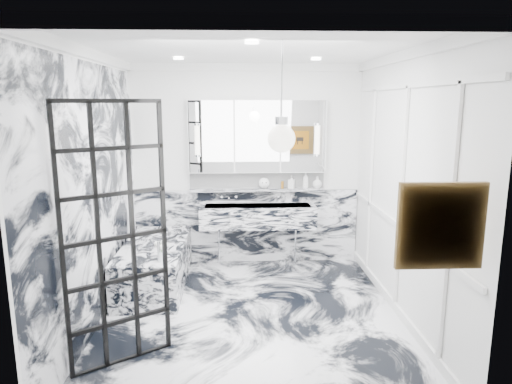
{
  "coord_description": "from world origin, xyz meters",
  "views": [
    {
      "loc": [
        -0.13,
        -4.59,
        2.29
      ],
      "look_at": [
        0.08,
        0.5,
        1.28
      ],
      "focal_mm": 32.0,
      "sensor_mm": 36.0,
      "label": 1
    }
  ],
  "objects_px": {
    "trough_sink": "(258,216)",
    "mirror_cabinet": "(257,136)",
    "bathtub": "(155,265)",
    "crittall_door": "(116,238)"
  },
  "relations": [
    {
      "from": "trough_sink",
      "to": "mirror_cabinet",
      "type": "bearing_deg",
      "value": 90.0
    },
    {
      "from": "mirror_cabinet",
      "to": "bathtub",
      "type": "height_order",
      "value": "mirror_cabinet"
    },
    {
      "from": "crittall_door",
      "to": "bathtub",
      "type": "bearing_deg",
      "value": 57.3
    },
    {
      "from": "trough_sink",
      "to": "bathtub",
      "type": "relative_size",
      "value": 0.97
    },
    {
      "from": "bathtub",
      "to": "trough_sink",
      "type": "bearing_deg",
      "value": 26.48
    },
    {
      "from": "trough_sink",
      "to": "mirror_cabinet",
      "type": "relative_size",
      "value": 0.84
    },
    {
      "from": "crittall_door",
      "to": "bathtub",
      "type": "xyz_separation_m",
      "value": [
        -0.0,
        1.71,
        -0.87
      ]
    },
    {
      "from": "bathtub",
      "to": "crittall_door",
      "type": "bearing_deg",
      "value": -89.85
    },
    {
      "from": "crittall_door",
      "to": "mirror_cabinet",
      "type": "relative_size",
      "value": 1.21
    },
    {
      "from": "crittall_door",
      "to": "mirror_cabinet",
      "type": "distance_m",
      "value": 2.94
    }
  ]
}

